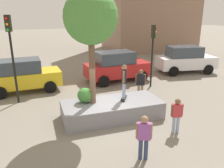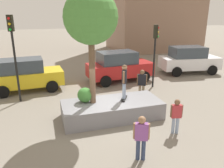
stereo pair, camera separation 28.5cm
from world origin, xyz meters
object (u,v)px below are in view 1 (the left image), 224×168
(traffic_light_median, at_px, (11,45))
(bystander_watching, at_px, (141,82))
(plaza_tree, at_px, (91,18))
(sedan_parked, at_px, (117,66))
(taxi_cab, at_px, (23,75))
(traffic_light_corner, at_px, (153,45))
(skateboard, at_px, (124,98))
(pedestrian_crossing, at_px, (144,135))
(police_car, at_px, (185,59))
(skateboarder, at_px, (124,79))
(passerby_with_bag, at_px, (177,113))
(planter_ledge, at_px, (112,109))

(traffic_light_median, xyz_separation_m, bystander_watching, (6.88, -1.68, -2.25))
(plaza_tree, relative_size, sedan_parked, 1.05)
(taxi_cab, relative_size, traffic_light_corner, 1.11)
(traffic_light_corner, bearing_deg, skateboard, -134.04)
(sedan_parked, relative_size, pedestrian_crossing, 2.93)
(bystander_watching, relative_size, pedestrian_crossing, 1.06)
(police_car, bearing_deg, skateboarder, -142.79)
(sedan_parked, bearing_deg, bystander_watching, -88.68)
(skateboard, distance_m, traffic_light_median, 6.62)
(pedestrian_crossing, bearing_deg, bystander_watching, 65.43)
(passerby_with_bag, bearing_deg, plaza_tree, 140.60)
(skateboarder, bearing_deg, plaza_tree, 177.06)
(skateboard, distance_m, pedestrian_crossing, 3.69)
(skateboarder, xyz_separation_m, passerby_with_bag, (1.45, -2.39, -0.97))
(taxi_cab, distance_m, passerby_with_bag, 9.96)
(plaza_tree, relative_size, traffic_light_corner, 1.23)
(taxi_cab, distance_m, traffic_light_median, 2.92)
(sedan_parked, bearing_deg, traffic_light_median, -162.45)
(traffic_light_median, bearing_deg, police_car, 11.27)
(traffic_light_median, bearing_deg, traffic_light_corner, 0.79)
(sedan_parked, distance_m, police_car, 6.31)
(plaza_tree, relative_size, taxi_cab, 1.11)
(skateboarder, height_order, taxi_cab, skateboarder)
(traffic_light_corner, xyz_separation_m, bystander_watching, (-1.68, -1.80, -1.83))
(sedan_parked, height_order, passerby_with_bag, sedan_parked)
(skateboard, height_order, skateboarder, skateboarder)
(traffic_light_corner, height_order, pedestrian_crossing, traffic_light_corner)
(skateboarder, bearing_deg, taxi_cab, 132.11)
(skateboarder, height_order, passerby_with_bag, skateboarder)
(plaza_tree, xyz_separation_m, skateboarder, (1.55, -0.08, -2.85))
(traffic_light_corner, height_order, passerby_with_bag, traffic_light_corner)
(skateboard, relative_size, skateboarder, 0.47)
(police_car, distance_m, traffic_light_median, 13.52)
(skateboarder, xyz_separation_m, sedan_parked, (1.67, 5.59, -0.75))
(police_car, relative_size, pedestrian_crossing, 2.99)
(planter_ledge, xyz_separation_m, traffic_light_median, (-4.46, 3.56, 2.86))
(police_car, relative_size, passerby_with_bag, 3.22)
(taxi_cab, height_order, passerby_with_bag, taxi_cab)
(skateboarder, bearing_deg, police_car, 37.21)
(taxi_cab, height_order, traffic_light_median, traffic_light_median)
(skateboard, height_order, pedestrian_crossing, pedestrian_crossing)
(traffic_light_corner, distance_m, traffic_light_median, 8.58)
(sedan_parked, bearing_deg, passerby_with_bag, -91.56)
(police_car, bearing_deg, pedestrian_crossing, -131.87)
(sedan_parked, height_order, pedestrian_crossing, sedan_parked)
(traffic_light_corner, relative_size, bystander_watching, 2.35)
(plaza_tree, distance_m, sedan_parked, 7.33)
(plaza_tree, distance_m, police_car, 11.80)
(taxi_cab, bearing_deg, pedestrian_crossing, -65.30)
(skateboard, bearing_deg, traffic_light_corner, 45.96)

